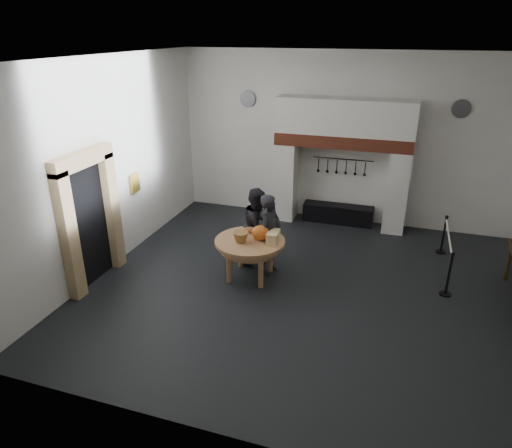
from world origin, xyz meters
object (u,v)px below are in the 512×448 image
(work_table, at_px, (250,242))
(visitor_near, at_px, (270,235))
(visitor_far, at_px, (258,226))
(barrier_post_near, at_px, (449,275))
(iron_range, at_px, (338,214))
(barrier_post_far, at_px, (444,235))

(work_table, bearing_deg, visitor_near, 45.30)
(visitor_far, xyz_separation_m, barrier_post_near, (4.06, -0.23, -0.43))
(visitor_near, xyz_separation_m, visitor_far, (-0.40, 0.40, -0.02))
(barrier_post_near, bearing_deg, visitor_far, 176.81)
(visitor_far, bearing_deg, visitor_near, -124.42)
(work_table, relative_size, visitor_near, 0.83)
(visitor_near, relative_size, barrier_post_near, 2.00)
(iron_range, bearing_deg, work_table, -110.47)
(iron_range, distance_m, visitor_far, 3.26)
(work_table, relative_size, visitor_far, 0.84)
(visitor_near, distance_m, barrier_post_far, 4.28)
(work_table, bearing_deg, iron_range, 69.53)
(iron_range, relative_size, visitor_near, 1.06)
(iron_range, xyz_separation_m, visitor_far, (-1.41, -2.87, 0.63))
(work_table, relative_size, barrier_post_far, 1.65)
(work_table, distance_m, barrier_post_near, 4.06)
(iron_range, distance_m, barrier_post_near, 4.08)
(iron_range, xyz_separation_m, barrier_post_far, (2.65, -1.10, 0.20))
(work_table, xyz_separation_m, barrier_post_near, (4.00, 0.52, -0.39))
(barrier_post_near, height_order, barrier_post_far, same)
(visitor_far, distance_m, barrier_post_near, 4.09)
(visitor_near, bearing_deg, iron_range, -2.86)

